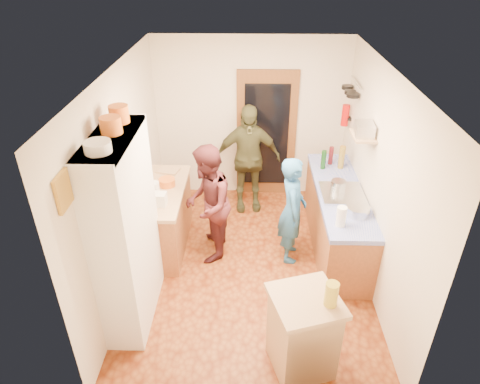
{
  "coord_description": "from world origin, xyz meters",
  "views": [
    {
      "loc": [
        -0.01,
        -4.42,
        3.76
      ],
      "look_at": [
        -0.13,
        0.15,
        1.06
      ],
      "focal_mm": 32.0,
      "sensor_mm": 36.0,
      "label": 1
    }
  ],
  "objects_px": {
    "right_counter_base": "(336,220)",
    "island_base": "(302,335)",
    "hutch_body": "(126,233)",
    "person_hob": "(294,211)",
    "person_left": "(210,203)",
    "person_back": "(248,159)"
  },
  "relations": [
    {
      "from": "hutch_body",
      "to": "island_base",
      "type": "relative_size",
      "value": 2.56
    },
    {
      "from": "island_base",
      "to": "person_back",
      "type": "bearing_deg",
      "value": 100.65
    },
    {
      "from": "island_base",
      "to": "person_hob",
      "type": "distance_m",
      "value": 1.76
    },
    {
      "from": "right_counter_base",
      "to": "person_left",
      "type": "xyz_separation_m",
      "value": [
        -1.72,
        -0.21,
        0.39
      ]
    },
    {
      "from": "hutch_body",
      "to": "person_hob",
      "type": "xyz_separation_m",
      "value": [
        1.88,
        1.02,
        -0.36
      ]
    },
    {
      "from": "right_counter_base",
      "to": "island_base",
      "type": "relative_size",
      "value": 2.56
    },
    {
      "from": "person_hob",
      "to": "person_left",
      "type": "bearing_deg",
      "value": 87.67
    },
    {
      "from": "person_hob",
      "to": "person_left",
      "type": "relative_size",
      "value": 0.92
    },
    {
      "from": "island_base",
      "to": "person_hob",
      "type": "bearing_deg",
      "value": 88.47
    },
    {
      "from": "person_hob",
      "to": "person_back",
      "type": "bearing_deg",
      "value": 27.05
    },
    {
      "from": "hutch_body",
      "to": "person_hob",
      "type": "relative_size",
      "value": 1.48
    },
    {
      "from": "hutch_body",
      "to": "person_left",
      "type": "bearing_deg",
      "value": 54.28
    },
    {
      "from": "person_left",
      "to": "person_hob",
      "type": "bearing_deg",
      "value": 87.09
    },
    {
      "from": "right_counter_base",
      "to": "hutch_body",
      "type": "bearing_deg",
      "value": -152.53
    },
    {
      "from": "right_counter_base",
      "to": "person_back",
      "type": "distance_m",
      "value": 1.64
    },
    {
      "from": "hutch_body",
      "to": "island_base",
      "type": "height_order",
      "value": "hutch_body"
    },
    {
      "from": "right_counter_base",
      "to": "person_hob",
      "type": "bearing_deg",
      "value": -155.59
    },
    {
      "from": "right_counter_base",
      "to": "person_back",
      "type": "xyz_separation_m",
      "value": [
        -1.23,
        0.98,
        0.44
      ]
    },
    {
      "from": "hutch_body",
      "to": "right_counter_base",
      "type": "bearing_deg",
      "value": 27.47
    },
    {
      "from": "hutch_body",
      "to": "person_left",
      "type": "distance_m",
      "value": 1.37
    },
    {
      "from": "right_counter_base",
      "to": "person_left",
      "type": "distance_m",
      "value": 1.78
    },
    {
      "from": "right_counter_base",
      "to": "person_left",
      "type": "bearing_deg",
      "value": -172.9
    }
  ]
}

